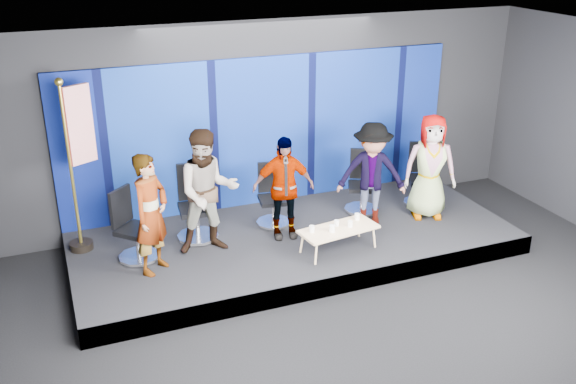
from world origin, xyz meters
name	(u,v)px	position (x,y,z in m)	size (l,w,h in m)	color
ground	(367,334)	(0.00, 0.00, 0.00)	(10.00, 10.00, 0.00)	black
room_walls	(377,158)	(0.00, 0.00, 2.43)	(10.02, 8.02, 3.51)	black
riser	(295,242)	(0.00, 2.50, 0.15)	(7.00, 3.00, 0.30)	black
backdrop	(264,132)	(0.00, 3.95, 1.60)	(7.00, 0.08, 2.60)	#060E50
chair_a	(134,236)	(-2.52, 2.62, 0.66)	(0.87, 0.87, 1.09)	silver
panelist_a	(151,214)	(-2.31, 2.16, 1.18)	(0.65, 0.42, 1.77)	black
chair_b	(196,215)	(-1.49, 2.98, 0.69)	(0.73, 0.73, 1.19)	silver
panelist_b	(208,192)	(-1.41, 2.47, 1.26)	(0.93, 0.73, 1.92)	black
chair_c	(273,204)	(-0.18, 3.02, 0.64)	(0.66, 0.66, 1.02)	silver
panelist_c	(283,188)	(-0.19, 2.51, 1.13)	(0.97, 0.40, 1.66)	black
chair_d	(362,191)	(1.44, 2.95, 0.65)	(0.80, 0.80, 1.07)	silver
panelist_d	(372,174)	(1.33, 2.46, 1.17)	(1.12, 0.64, 1.73)	black
chair_e	(422,185)	(2.56, 2.81, 0.66)	(0.80, 0.80, 1.10)	silver
panelist_e	(430,167)	(2.37, 2.34, 1.19)	(0.87, 0.57, 1.78)	black
coffee_table	(339,230)	(0.41, 1.74, 0.64)	(1.27, 0.68, 0.37)	tan
mug_a	(312,229)	(-0.03, 1.77, 0.72)	(0.08, 0.08, 0.10)	white
mug_b	(332,229)	(0.26, 1.66, 0.73)	(0.09, 0.09, 0.11)	white
mug_c	(337,223)	(0.41, 1.82, 0.72)	(0.07, 0.07, 0.09)	white
mug_d	(350,224)	(0.59, 1.72, 0.72)	(0.08, 0.08, 0.09)	white
mug_e	(357,217)	(0.80, 1.91, 0.72)	(0.08, 0.08, 0.10)	white
flag_stand	(79,161)	(-3.13, 3.28, 1.71)	(0.58, 0.40, 2.66)	black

